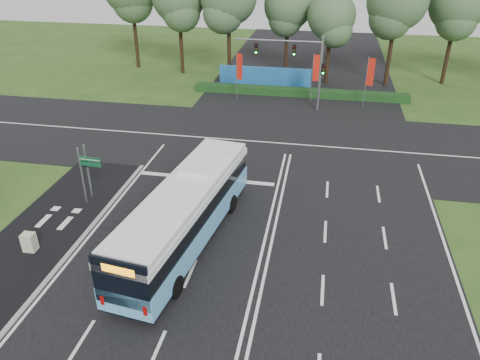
# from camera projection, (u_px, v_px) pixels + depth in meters

# --- Properties ---
(ground) EXTENTS (120.00, 120.00, 0.00)m
(ground) POSITION_uv_depth(u_px,v_px,m) (268.00, 226.00, 27.36)
(ground) COLOR #2A4C19
(ground) RESTS_ON ground
(road_main) EXTENTS (20.00, 120.00, 0.04)m
(road_main) POSITION_uv_depth(u_px,v_px,m) (268.00, 226.00, 27.35)
(road_main) COLOR black
(road_main) RESTS_ON ground
(road_cross) EXTENTS (120.00, 14.00, 0.05)m
(road_cross) POSITION_uv_depth(u_px,v_px,m) (288.00, 144.00, 37.73)
(road_cross) COLOR black
(road_cross) RESTS_ON ground
(bike_path) EXTENTS (5.00, 18.00, 0.06)m
(bike_path) POSITION_uv_depth(u_px,v_px,m) (45.00, 232.00, 26.78)
(bike_path) COLOR black
(bike_path) RESTS_ON ground
(kerb_strip) EXTENTS (0.25, 18.00, 0.12)m
(kerb_strip) POSITION_uv_depth(u_px,v_px,m) (84.00, 236.00, 26.37)
(kerb_strip) COLOR gray
(kerb_strip) RESTS_ON ground
(city_bus) EXTENTS (4.48, 13.40, 3.78)m
(city_bus) POSITION_uv_depth(u_px,v_px,m) (186.00, 213.00, 25.07)
(city_bus) COLOR #5CA4D5
(city_bus) RESTS_ON ground
(pedestrian_signal) EXTENTS (0.34, 0.43, 3.67)m
(pedestrian_signal) POSITION_uv_depth(u_px,v_px,m) (87.00, 170.00, 29.35)
(pedestrian_signal) COLOR gray
(pedestrian_signal) RESTS_ON ground
(street_sign) EXTENTS (1.49, 0.19, 3.82)m
(street_sign) POSITION_uv_depth(u_px,v_px,m) (86.00, 170.00, 28.45)
(street_sign) COLOR gray
(street_sign) RESTS_ON ground
(utility_cabinet) EXTENTS (0.67, 0.57, 1.11)m
(utility_cabinet) POSITION_uv_depth(u_px,v_px,m) (29.00, 243.00, 25.00)
(utility_cabinet) COLOR beige
(utility_cabinet) RESTS_ON ground
(banner_flag_left) EXTENTS (0.65, 0.34, 4.79)m
(banner_flag_left) POSITION_uv_depth(u_px,v_px,m) (239.00, 69.00, 46.07)
(banner_flag_left) COLOR gray
(banner_flag_left) RESTS_ON ground
(banner_flag_mid) EXTENTS (0.71, 0.10, 4.80)m
(banner_flag_mid) POSITION_uv_depth(u_px,v_px,m) (315.00, 71.00, 45.55)
(banner_flag_mid) COLOR gray
(banner_flag_mid) RESTS_ON ground
(banner_flag_right) EXTENTS (0.69, 0.28, 4.85)m
(banner_flag_right) POSITION_uv_depth(u_px,v_px,m) (369.00, 75.00, 44.15)
(banner_flag_right) COLOR gray
(banner_flag_right) RESTS_ON ground
(traffic_light_gantry) EXTENTS (8.41, 0.28, 7.00)m
(traffic_light_gantry) POSITION_uv_depth(u_px,v_px,m) (301.00, 61.00, 42.85)
(traffic_light_gantry) COLOR gray
(traffic_light_gantry) RESTS_ON ground
(hedge) EXTENTS (22.00, 1.20, 0.80)m
(hedge) POSITION_uv_depth(u_px,v_px,m) (300.00, 93.00, 48.37)
(hedge) COLOR #133413
(hedge) RESTS_ON ground
(blue_hoarding) EXTENTS (10.00, 0.30, 2.20)m
(blue_hoarding) POSITION_uv_depth(u_px,v_px,m) (265.00, 77.00, 50.85)
(blue_hoarding) COLOR #1E5FA2
(blue_hoarding) RESTS_ON ground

